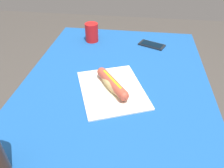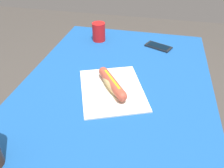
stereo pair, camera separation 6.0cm
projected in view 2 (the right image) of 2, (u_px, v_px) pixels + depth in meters
The scene contains 5 objects.
dining_table at pixel (114, 116), 0.98m from camera, with size 1.23×0.79×0.76m.
paper_wrapper at pixel (112, 89), 0.90m from camera, with size 0.31×0.24×0.01m, color silver.
hot_dog at pixel (112, 83), 0.88m from camera, with size 0.18×0.15×0.05m.
cell_phone at pixel (158, 46), 1.20m from camera, with size 0.12×0.15×0.01m.
drinking_cup at pixel (99, 32), 1.24m from camera, with size 0.07×0.07×0.10m, color red.
Camera 2 is at (0.68, 0.15, 1.32)m, focal length 35.43 mm.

